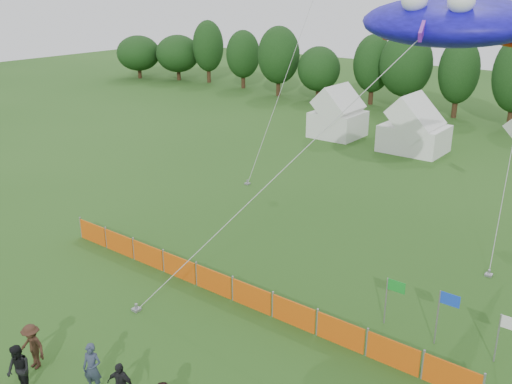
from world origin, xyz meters
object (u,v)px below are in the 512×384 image
Objects in this scene: barrier_fence at (232,289)px; stingray_kite at (455,21)px; tent_left at (338,116)px; spectator_c at (32,346)px; tent_right at (415,130)px; spectator_b at (19,370)px; spectator_a at (92,368)px.

stingray_kite is (5.26, 7.33, 10.26)m from barrier_fence.
spectator_c is (7.57, -33.04, -0.92)m from tent_left.
spectator_c is at bearing -88.81° from tent_right.
spectator_b reaches higher than spectator_c.
spectator_a is 1.00× the size of spectator_b.
stingray_kite is at bearing 55.49° from spectator_c.
tent_left reaches higher than spectator_c.
spectator_a is 2.25m from spectator_b.
spectator_c is (-2.44, -7.36, 0.31)m from barrier_fence.
tent_left is 33.91m from spectator_c.
barrier_fence is (10.01, -25.67, -1.23)m from tent_left.
tent_right is at bearing 115.06° from stingray_kite.
spectator_b is (1.52, -33.61, -0.82)m from tent_right.
stingray_kite is (8.38, -17.93, 9.08)m from tent_right.
barrier_fence is 7.76m from spectator_c.
tent_right is 2.77× the size of spectator_b.
spectator_c reaches higher than barrier_fence.
barrier_fence is 11.70× the size of spectator_a.
tent_right is 2.76× the size of spectator_a.
barrier_fence is 8.51m from spectator_b.
spectator_a is at bearing 3.80° from spectator_c.
tent_right is 33.65m from spectator_b.
tent_right reaches higher than spectator_c.
spectator_c is 0.09× the size of stingray_kite.
spectator_b is at bearing -164.49° from spectator_a.
stingray_kite reaches higher than barrier_fence.
stingray_kite is (5.15, 14.21, 9.91)m from spectator_a.
tent_left reaches higher than spectator_b.
barrier_fence is 13.66m from stingray_kite.
tent_left is 0.20× the size of stingray_kite.
stingray_kite is at bearing -64.94° from tent_right.
tent_right is 0.24× the size of barrier_fence.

